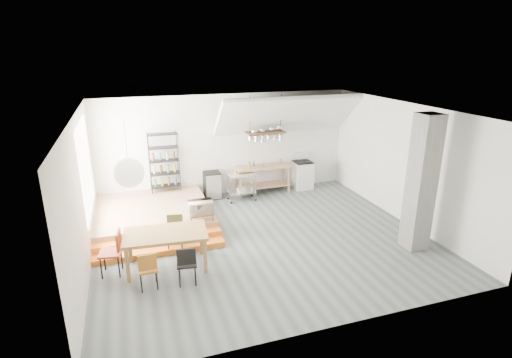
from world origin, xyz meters
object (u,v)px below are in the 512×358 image
object	(u,v)px
rolling_cart	(242,184)
dining_table	(165,236)
stove	(302,174)
mini_fridge	(212,185)

from	to	relation	value
rolling_cart	dining_table	bearing A→B (deg)	-128.54
stove	rolling_cart	xyz separation A→B (m)	(-2.26, -0.46, 0.06)
stove	dining_table	distance (m)	6.20
stove	dining_table	world-z (taller)	stove
dining_table	mini_fridge	size ratio (longest dim) A/B	2.14
stove	dining_table	xyz separation A→B (m)	(-4.91, -3.78, 0.26)
dining_table	mini_fridge	xyz separation A→B (m)	(1.84, 3.82, -0.31)
dining_table	mini_fridge	world-z (taller)	mini_fridge
rolling_cart	mini_fridge	bearing A→B (deg)	148.66
mini_fridge	stove	bearing A→B (deg)	-0.82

